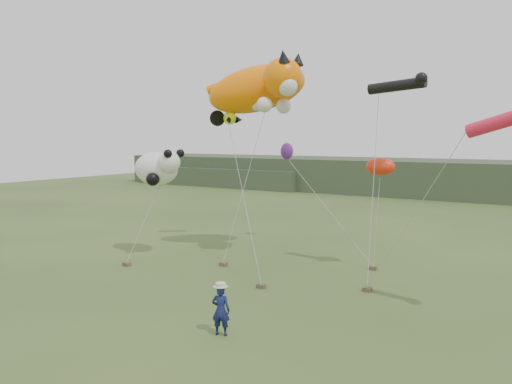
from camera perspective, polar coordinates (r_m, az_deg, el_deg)
ground at (r=19.47m, az=-3.83°, el=-13.33°), size 120.00×120.00×0.00m
headland at (r=61.28m, az=19.08°, el=1.50°), size 90.00×13.00×4.00m
festival_attendant at (r=16.92m, az=-4.05°, el=-13.34°), size 0.72×0.59×1.68m
sandbag_anchors at (r=24.03m, az=1.20°, el=-9.29°), size 12.24×6.29×0.19m
cat_kite at (r=27.67m, az=0.71°, el=11.87°), size 7.30×5.31×3.66m
fish_kite at (r=28.62m, az=-3.61°, el=8.49°), size 2.51×1.66×1.21m
tube_kites at (r=21.33m, az=21.27°, el=9.88°), size 7.89×5.19×2.87m
panda_kite at (r=27.75m, az=-11.14°, el=2.72°), size 3.21×2.08×2.00m
misc_kites at (r=26.96m, az=10.00°, el=3.56°), size 8.36×4.40×1.52m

